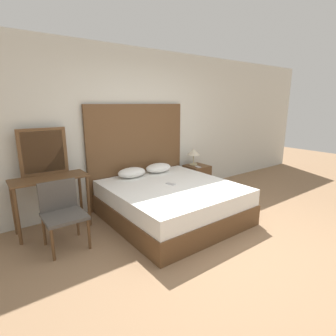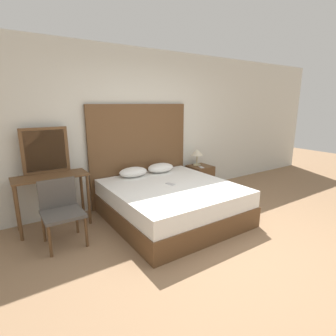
% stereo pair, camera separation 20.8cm
% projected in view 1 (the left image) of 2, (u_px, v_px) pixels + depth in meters
% --- Properties ---
extents(ground_plane, '(16.00, 16.00, 0.00)m').
position_uv_depth(ground_plane, '(234.00, 251.00, 3.24)').
color(ground_plane, '#8C6B4C').
extents(wall_back, '(10.00, 0.06, 2.70)m').
position_uv_depth(wall_back, '(137.00, 128.00, 4.69)').
color(wall_back, silver).
rests_on(wall_back, ground_plane).
extents(bed, '(1.82, 1.94, 0.55)m').
position_uv_depth(bed, '(172.00, 202.00, 4.10)').
color(bed, brown).
rests_on(bed, ground_plane).
extents(headboard, '(1.91, 0.05, 1.77)m').
position_uv_depth(headboard, '(138.00, 154.00, 4.73)').
color(headboard, brown).
rests_on(headboard, ground_plane).
extents(pillow_left, '(0.50, 0.33, 0.16)m').
position_uv_depth(pillow_left, '(132.00, 173.00, 4.44)').
color(pillow_left, white).
rests_on(pillow_left, bed).
extents(pillow_right, '(0.50, 0.33, 0.16)m').
position_uv_depth(pillow_right, '(158.00, 168.00, 4.76)').
color(pillow_right, white).
rests_on(pillow_right, bed).
extents(phone_on_bed, '(0.11, 0.16, 0.01)m').
position_uv_depth(phone_on_bed, '(171.00, 184.00, 4.07)').
color(phone_on_bed, '#B7B7BC').
rests_on(phone_on_bed, bed).
extents(nightstand, '(0.42, 0.44, 0.55)m').
position_uv_depth(nightstand, '(197.00, 179.00, 5.37)').
color(nightstand, brown).
rests_on(nightstand, ground_plane).
extents(table_lamp, '(0.25, 0.25, 0.33)m').
position_uv_depth(table_lamp, '(194.00, 153.00, 5.30)').
color(table_lamp, tan).
rests_on(table_lamp, nightstand).
extents(phone_on_nightstand, '(0.11, 0.16, 0.01)m').
position_uv_depth(phone_on_nightstand, '(198.00, 167.00, 5.18)').
color(phone_on_nightstand, '#B7B7BC').
rests_on(phone_on_nightstand, nightstand).
extents(vanity_desk, '(1.00, 0.43, 0.79)m').
position_uv_depth(vanity_desk, '(50.00, 188.00, 3.64)').
color(vanity_desk, brown).
rests_on(vanity_desk, ground_plane).
extents(vanity_mirror, '(0.64, 0.03, 0.66)m').
position_uv_depth(vanity_mirror, '(43.00, 152.00, 3.67)').
color(vanity_mirror, brown).
rests_on(vanity_mirror, vanity_desk).
extents(chair, '(0.49, 0.49, 0.82)m').
position_uv_depth(chair, '(62.00, 210.00, 3.30)').
color(chair, '#4C4742').
rests_on(chair, ground_plane).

